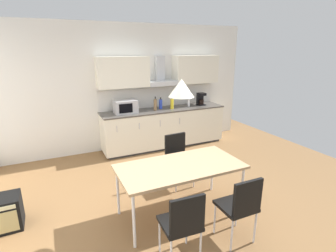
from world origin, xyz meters
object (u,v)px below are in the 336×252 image
object	(u,v)px
chair_far_right	(178,154)
bottle_white	(189,101)
microwave	(125,107)
bottle_yellow	(172,104)
bottle_blue	(161,104)
bottle_brown	(155,104)
dining_table	(180,168)
pendant_lamp	(181,88)
chair_near_right	(241,203)
coffee_maker	(201,99)
chair_near_left	(183,221)

from	to	relation	value
chair_far_right	bottle_white	bearing A→B (deg)	55.85
microwave	bottle_yellow	world-z (taller)	same
bottle_blue	bottle_brown	bearing A→B (deg)	-151.20
bottle_brown	bottle_blue	xyz separation A→B (m)	(0.17, 0.09, -0.02)
bottle_blue	dining_table	world-z (taller)	bottle_blue
chair_far_right	pendant_lamp	bearing A→B (deg)	-115.09
bottle_brown	chair_near_right	world-z (taller)	bottle_brown
microwave	chair_far_right	world-z (taller)	microwave
bottle_yellow	chair_near_right	world-z (taller)	bottle_yellow
bottle_yellow	bottle_blue	distance (m)	0.26
bottle_brown	microwave	bearing A→B (deg)	177.06
chair_far_right	dining_table	bearing A→B (deg)	-115.09
coffee_maker	bottle_brown	distance (m)	1.23
bottle_yellow	bottle_blue	xyz separation A→B (m)	(-0.23, 0.12, -0.01)
dining_table	chair_near_right	distance (m)	0.90
bottle_yellow	pendant_lamp	distance (m)	2.81
bottle_yellow	chair_far_right	size ratio (longest dim) A/B	0.32
coffee_maker	chair_far_right	world-z (taller)	coffee_maker
bottle_yellow	dining_table	xyz separation A→B (m)	(-1.08, -2.48, -0.32)
coffee_maker	bottle_yellow	size ratio (longest dim) A/B	1.07
bottle_yellow	bottle_blue	bearing A→B (deg)	153.79
bottle_white	chair_near_right	world-z (taller)	bottle_white
bottle_white	dining_table	bearing A→B (deg)	-121.44
chair_near_left	bottle_blue	bearing A→B (deg)	70.17
microwave	chair_far_right	size ratio (longest dim) A/B	0.55
bottle_white	chair_near_right	size ratio (longest dim) A/B	0.35
bottle_white	bottle_brown	world-z (taller)	same
pendant_lamp	bottle_yellow	bearing A→B (deg)	66.53
microwave	coffee_maker	bearing A→B (deg)	0.79
coffee_maker	dining_table	xyz separation A→B (m)	(-1.90, -2.57, -0.35)
coffee_maker	bottle_blue	distance (m)	1.06
bottle_white	chair_near_right	distance (m)	3.54
bottle_white	chair_near_left	world-z (taller)	bottle_white
chair_near_left	microwave	bearing A→B (deg)	83.59
coffee_maker	chair_far_right	distance (m)	2.39
bottle_blue	chair_near_right	distance (m)	3.47
coffee_maker	pendant_lamp	size ratio (longest dim) A/B	0.94
bottle_yellow	chair_near_left	bearing A→B (deg)	-113.98
dining_table	bottle_blue	bearing A→B (deg)	72.02
chair_near_right	pendant_lamp	distance (m)	1.54
microwave	chair_far_right	distance (m)	1.85
chair_far_right	bottle_blue	bearing A→B (deg)	75.39
microwave	dining_table	xyz separation A→B (m)	(0.01, -2.54, -0.34)
coffee_maker	bottle_white	xyz separation A→B (m)	(-0.37, -0.06, -0.02)
pendant_lamp	bottle_brown	bearing A→B (deg)	74.99
chair_near_right	pendant_lamp	xyz separation A→B (m)	(-0.38, 0.80, 1.26)
microwave	chair_far_right	bearing A→B (deg)	-77.64
chair_near_right	dining_table	bearing A→B (deg)	115.25
coffee_maker	bottle_yellow	world-z (taller)	coffee_maker
chair_far_right	chair_near_right	bearing A→B (deg)	-89.90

